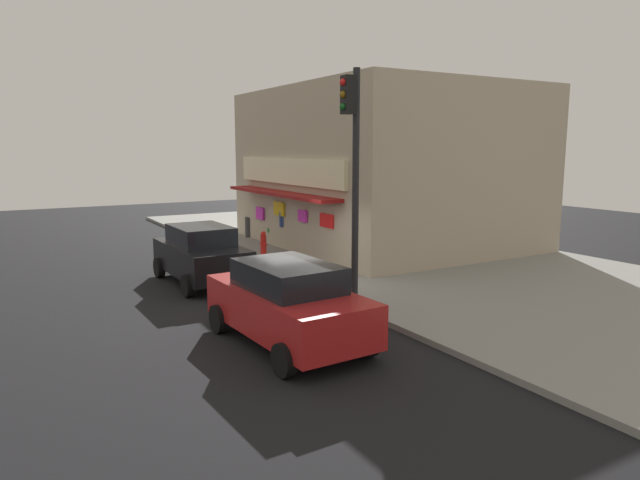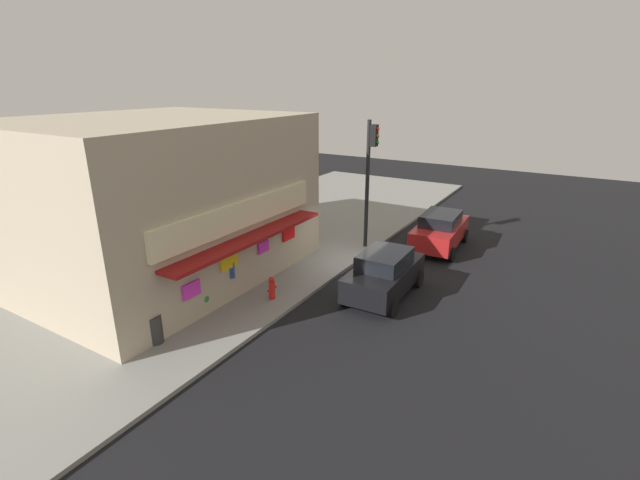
% 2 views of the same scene
% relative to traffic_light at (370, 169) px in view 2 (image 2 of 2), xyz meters
% --- Properties ---
extents(ground_plane, '(55.20, 55.20, 0.00)m').
position_rel_traffic_light_xyz_m(ground_plane, '(-2.45, -0.41, -3.90)').
color(ground_plane, black).
extents(sidewalk, '(36.80, 11.20, 0.14)m').
position_rel_traffic_light_xyz_m(sidewalk, '(-2.45, 5.19, -3.83)').
color(sidewalk, gray).
rests_on(sidewalk, ground_plane).
extents(corner_building, '(10.72, 9.69, 6.26)m').
position_rel_traffic_light_xyz_m(corner_building, '(-6.96, 6.13, -0.63)').
color(corner_building, tan).
rests_on(corner_building, sidewalk).
extents(traffic_light, '(0.32, 0.58, 5.93)m').
position_rel_traffic_light_xyz_m(traffic_light, '(0.00, 0.00, 0.00)').
color(traffic_light, black).
rests_on(traffic_light, sidewalk).
extents(fire_hydrant, '(0.46, 0.22, 0.88)m').
position_rel_traffic_light_xyz_m(fire_hydrant, '(-6.84, 0.57, -3.33)').
color(fire_hydrant, red).
rests_on(fire_hydrant, sidewalk).
extents(trash_can, '(0.48, 0.48, 0.89)m').
position_rel_traffic_light_xyz_m(trash_can, '(-11.02, 1.86, -3.32)').
color(trash_can, '#2D2D2D').
rests_on(trash_can, sidewalk).
extents(pedestrian, '(0.57, 0.53, 1.79)m').
position_rel_traffic_light_xyz_m(pedestrian, '(-7.64, 1.88, -2.79)').
color(pedestrian, brown).
rests_on(pedestrian, sidewalk).
extents(potted_plant_by_doorway, '(0.51, 0.51, 0.82)m').
position_rel_traffic_light_xyz_m(potted_plant_by_doorway, '(-8.91, 1.97, -3.30)').
color(potted_plant_by_doorway, '#59595B').
rests_on(potted_plant_by_doorway, sidewalk).
extents(parked_car_red, '(4.33, 2.27, 1.74)m').
position_rel_traffic_light_xyz_m(parked_car_red, '(1.99, -2.90, -3.01)').
color(parked_car_red, '#AD1E1E').
rests_on(parked_car_red, ground_plane).
extents(parked_car_black, '(4.05, 2.11, 1.76)m').
position_rel_traffic_light_xyz_m(parked_car_black, '(-4.22, -2.69, -3.01)').
color(parked_car_black, black).
rests_on(parked_car_black, ground_plane).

